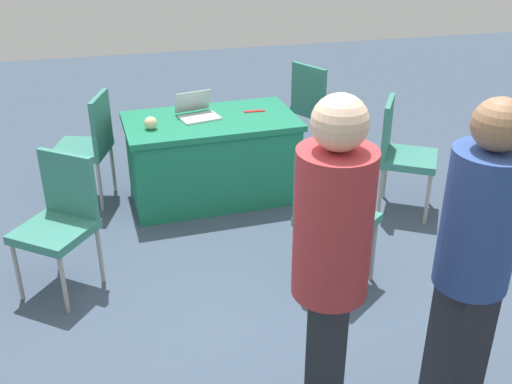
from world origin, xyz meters
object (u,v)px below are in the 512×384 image
object	(u,v)px
person_attendee_standing	(330,265)
chair_near_front	(317,104)
scissors_red	(254,111)
table_foreground	(212,158)
yarn_ball	(151,123)
chair_aisle	(89,142)
chair_by_pillar	(329,207)
laptop_silver	(198,113)
chair_tucked_left	(401,149)
chair_tucked_right	(60,217)
person_presenter	(473,259)

from	to	relation	value
person_attendee_standing	chair_near_front	bearing A→B (deg)	1.39
scissors_red	table_foreground	bearing A→B (deg)	-166.17
table_foreground	yarn_ball	size ratio (longest dim) A/B	14.20
chair_aisle	yarn_ball	world-z (taller)	chair_aisle
chair_by_pillar	laptop_silver	xyz separation A→B (m)	(0.64, -1.51, 0.20)
chair_tucked_left	laptop_silver	world-z (taller)	chair_tucked_left
chair_by_pillar	scissors_red	size ratio (longest dim) A/B	5.43
laptop_silver	person_attendee_standing	bearing A→B (deg)	80.39
chair_near_front	chair_by_pillar	world-z (taller)	chair_by_pillar
table_foreground	chair_near_front	bearing A→B (deg)	-151.69
table_foreground	chair_by_pillar	size ratio (longest dim) A/B	1.52
table_foreground	scissors_red	world-z (taller)	scissors_red
chair_aisle	yarn_ball	size ratio (longest dim) A/B	9.19
chair_tucked_right	person_presenter	world-z (taller)	person_presenter
chair_tucked_left	person_attendee_standing	bearing A→B (deg)	-3.01
table_foreground	chair_tucked_left	size ratio (longest dim) A/B	1.55
table_foreground	chair_aisle	xyz separation A→B (m)	(1.02, -0.16, 0.19)
laptop_silver	scissors_red	distance (m)	0.50
table_foreground	laptop_silver	world-z (taller)	laptop_silver
chair_tucked_left	yarn_ball	xyz separation A→B (m)	(1.98, -0.48, 0.23)
table_foreground	chair_by_pillar	xyz separation A→B (m)	(-0.54, 1.45, 0.20)
chair_tucked_right	person_attendee_standing	world-z (taller)	person_attendee_standing
chair_tucked_right	chair_near_front	bearing A→B (deg)	-106.88
chair_near_front	scissors_red	distance (m)	0.95
chair_tucked_left	scissors_red	bearing A→B (deg)	-92.31
person_presenter	chair_by_pillar	bearing A→B (deg)	-169.21
chair_aisle	chair_by_pillar	xyz separation A→B (m)	(-1.56, 1.61, 0.02)
chair_tucked_right	person_presenter	bearing A→B (deg)	176.26
table_foreground	chair_tucked_right	bearing A→B (deg)	42.33
chair_by_pillar	scissors_red	xyz separation A→B (m)	(0.14, -1.53, 0.16)
person_attendee_standing	yarn_ball	xyz separation A→B (m)	(0.58, -2.58, -0.22)
scissors_red	chair_aisle	bearing A→B (deg)	179.20
chair_tucked_right	chair_by_pillar	bearing A→B (deg)	-154.24
person_presenter	chair_tucked_right	bearing A→B (deg)	-128.35
table_foreground	chair_near_front	distance (m)	1.33
chair_near_front	person_presenter	distance (m)	3.45
table_foreground	scissors_red	bearing A→B (deg)	-168.50
scissors_red	person_attendee_standing	bearing A→B (deg)	-94.43
yarn_ball	chair_tucked_right	bearing A→B (deg)	54.25
chair_near_front	chair_tucked_right	bearing A→B (deg)	-82.86
chair_tucked_left	chair_tucked_right	world-z (taller)	chair_tucked_left
laptop_silver	scissors_red	bearing A→B (deg)	169.06
chair_tucked_left	chair_by_pillar	size ratio (longest dim) A/B	0.98
table_foreground	chair_tucked_right	distance (m)	1.64
chair_aisle	chair_tucked_right	bearing A→B (deg)	-170.45
chair_tucked_left	person_presenter	bearing A→B (deg)	11.99
chair_near_front	chair_tucked_left	world-z (taller)	chair_near_front
chair_near_front	chair_tucked_left	size ratio (longest dim) A/B	1.01
table_foreground	chair_by_pillar	world-z (taller)	chair_by_pillar
chair_tucked_right	yarn_ball	size ratio (longest dim) A/B	9.03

